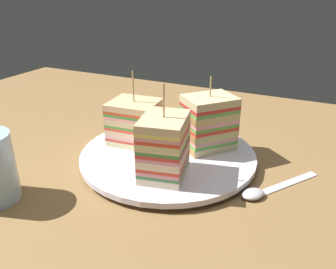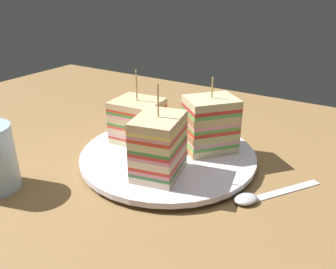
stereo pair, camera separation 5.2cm
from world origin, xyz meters
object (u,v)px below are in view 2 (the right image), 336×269
plate (168,156)px  sandwich_wedge_1 (138,121)px  spoon (259,196)px  sandwich_wedge_0 (210,124)px  sandwich_wedge_2 (159,146)px

plate → sandwich_wedge_1: (-6.43, 1.15, 4.06)cm
sandwich_wedge_1 → spoon: (21.78, -3.78, -4.57)cm
plate → sandwich_wedge_0: sandwich_wedge_0 is taller
sandwich_wedge_2 → spoon: bearing=-86.9°
plate → sandwich_wedge_1: sandwich_wedge_1 is taller
sandwich_wedge_1 → sandwich_wedge_2: sandwich_wedge_2 is taller
sandwich_wedge_1 → sandwich_wedge_2: bearing=-44.0°
plate → sandwich_wedge_2: size_ratio=2.11×
sandwich_wedge_0 → spoon: size_ratio=0.94×
sandwich_wedge_1 → spoon: 22.57cm
plate → sandwich_wedge_1: 7.69cm
plate → sandwich_wedge_0: (4.86, 4.36, 4.77)cm
sandwich_wedge_2 → spoon: 14.48cm
plate → sandwich_wedge_2: 8.09cm
sandwich_wedge_0 → sandwich_wedge_2: 10.77cm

